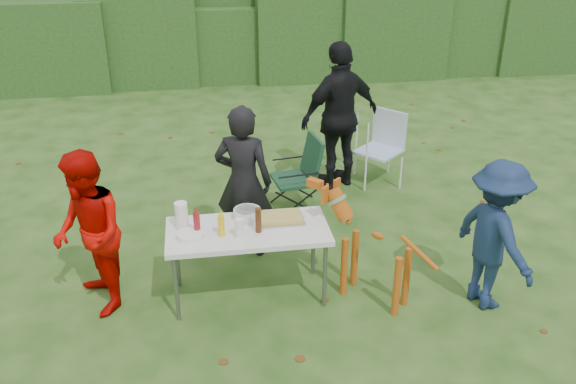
{
  "coord_description": "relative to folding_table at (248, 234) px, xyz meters",
  "views": [
    {
      "loc": [
        -0.68,
        -4.66,
        3.53
      ],
      "look_at": [
        0.11,
        0.42,
        1.0
      ],
      "focal_mm": 38.0,
      "sensor_mm": 36.0,
      "label": 1
    }
  ],
  "objects": [
    {
      "name": "ground",
      "position": [
        0.29,
        -0.23,
        -0.69
      ],
      "size": [
        80.0,
        80.0,
        0.0
      ],
      "primitive_type": "plane",
      "color": "#1E4211"
    },
    {
      "name": "hedge_row",
      "position": [
        0.29,
        7.77,
        0.16
      ],
      "size": [
        22.0,
        1.4,
        1.7
      ],
      "primitive_type": "cube",
      "color": "#23471C",
      "rests_on": "ground"
    },
    {
      "name": "folding_table",
      "position": [
        0.0,
        0.0,
        0.0
      ],
      "size": [
        1.5,
        0.7,
        0.74
      ],
      "color": "silver",
      "rests_on": "ground"
    },
    {
      "name": "person_cook",
      "position": [
        0.04,
        0.83,
        0.14
      ],
      "size": [
        0.7,
        0.57,
        1.66
      ],
      "primitive_type": "imported",
      "rotation": [
        0.0,
        0.0,
        2.81
      ],
      "color": "black",
      "rests_on": "ground"
    },
    {
      "name": "person_red_jacket",
      "position": [
        -1.42,
        0.05,
        0.09
      ],
      "size": [
        0.82,
        0.92,
        1.56
      ],
      "primitive_type": "imported",
      "rotation": [
        0.0,
        0.0,
        -1.21
      ],
      "color": "#BB0701",
      "rests_on": "ground"
    },
    {
      "name": "person_black_puffy",
      "position": [
        1.41,
        2.32,
        0.27
      ],
      "size": [
        1.22,
        0.85,
        1.92
      ],
      "primitive_type": "imported",
      "rotation": [
        0.0,
        0.0,
        3.51
      ],
      "color": "black",
      "rests_on": "ground"
    },
    {
      "name": "child",
      "position": [
        2.21,
        -0.45,
        0.04
      ],
      "size": [
        0.77,
        1.05,
        1.46
      ],
      "primitive_type": "imported",
      "rotation": [
        0.0,
        0.0,
        1.84
      ],
      "color": "#152749",
      "rests_on": "ground"
    },
    {
      "name": "dog",
      "position": [
        1.17,
        -0.24,
        -0.15
      ],
      "size": [
        1.11,
        1.11,
        1.06
      ],
      "primitive_type": null,
      "rotation": [
        0.0,
        0.0,
        2.35
      ],
      "color": "#A64D12",
      "rests_on": "ground"
    },
    {
      "name": "camping_chair",
      "position": [
        0.73,
        1.69,
        -0.22
      ],
      "size": [
        0.66,
        0.66,
        0.94
      ],
      "primitive_type": null,
      "rotation": [
        0.0,
        0.0,
        3.29
      ],
      "color": "#173C27",
      "rests_on": "ground"
    },
    {
      "name": "lawn_chair",
      "position": [
        1.96,
        2.34,
        -0.21
      ],
      "size": [
        0.8,
        0.8,
        0.96
      ],
      "primitive_type": null,
      "rotation": [
        0.0,
        0.0,
        3.86
      ],
      "color": "#5C91DF",
      "rests_on": "ground"
    },
    {
      "name": "food_tray",
      "position": [
        0.32,
        0.11,
        0.06
      ],
      "size": [
        0.45,
        0.3,
        0.02
      ],
      "primitive_type": "cube",
      "color": "#B7B7BA",
      "rests_on": "folding_table"
    },
    {
      "name": "focaccia_bread",
      "position": [
        0.32,
        0.11,
        0.09
      ],
      "size": [
        0.4,
        0.26,
        0.04
      ],
      "primitive_type": "cube",
      "color": "tan",
      "rests_on": "food_tray"
    },
    {
      "name": "mustard_bottle",
      "position": [
        -0.24,
        -0.08,
        0.15
      ],
      "size": [
        0.06,
        0.06,
        0.2
      ],
      "primitive_type": "cylinder",
      "color": "yellow",
      "rests_on": "folding_table"
    },
    {
      "name": "ketchup_bottle",
      "position": [
        -0.46,
        -0.02,
        0.16
      ],
      "size": [
        0.06,
        0.06,
        0.22
      ],
      "primitive_type": "cylinder",
      "color": "maroon",
      "rests_on": "folding_table"
    },
    {
      "name": "beer_bottle",
      "position": [
        0.09,
        -0.07,
        0.17
      ],
      "size": [
        0.06,
        0.06,
        0.24
      ],
      "primitive_type": "cylinder",
      "color": "#47230F",
      "rests_on": "folding_table"
    },
    {
      "name": "paper_towel_roll",
      "position": [
        -0.59,
        0.11,
        0.18
      ],
      "size": [
        0.12,
        0.12,
        0.26
      ],
      "primitive_type": "cylinder",
      "color": "white",
      "rests_on": "folding_table"
    },
    {
      "name": "cup_stack",
      "position": [
        -0.08,
        -0.13,
        0.14
      ],
      "size": [
        0.08,
        0.08,
        0.18
      ],
      "primitive_type": "cylinder",
      "color": "white",
      "rests_on": "folding_table"
    },
    {
      "name": "pasta_bowl",
      "position": [
        0.02,
        0.2,
        0.1
      ],
      "size": [
        0.26,
        0.26,
        0.1
      ],
      "primitive_type": "cylinder",
      "color": "silver",
      "rests_on": "folding_table"
    },
    {
      "name": "plate_stack",
      "position": [
        -0.53,
        -0.08,
        0.08
      ],
      "size": [
        0.24,
        0.24,
        0.05
      ],
      "primitive_type": "cylinder",
      "color": "white",
      "rests_on": "folding_table"
    }
  ]
}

